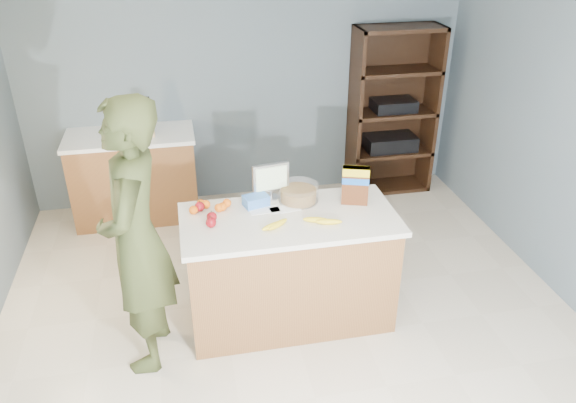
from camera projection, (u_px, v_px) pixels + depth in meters
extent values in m
cube|color=beige|center=(297.00, 341.00, 4.19)|extent=(4.50, 5.00, 0.02)
cube|color=slate|center=(246.00, 83.00, 5.75)|extent=(4.50, 0.02, 2.50)
cube|color=brown|center=(289.00, 271.00, 4.24)|extent=(1.50, 0.70, 0.86)
cube|color=silver|center=(289.00, 219.00, 4.03)|extent=(1.56, 0.76, 0.04)
cube|color=black|center=(289.00, 310.00, 4.42)|extent=(1.46, 0.66, 0.10)
cube|color=brown|center=(135.00, 178.00, 5.67)|extent=(1.20, 0.60, 0.86)
cube|color=white|center=(129.00, 136.00, 5.46)|extent=(1.24, 0.62, 0.04)
cube|color=black|center=(387.00, 107.00, 6.18)|extent=(0.90, 0.04, 1.80)
cube|color=black|center=(354.00, 115.00, 5.95)|extent=(0.04, 0.40, 1.80)
cube|color=black|center=(430.00, 110.00, 6.10)|extent=(0.04, 0.40, 1.80)
cube|color=black|center=(386.00, 185.00, 6.44)|extent=(0.90, 0.40, 0.04)
cube|color=black|center=(389.00, 151.00, 6.23)|extent=(0.90, 0.40, 0.04)
cube|color=black|center=(393.00, 112.00, 6.02)|extent=(0.90, 0.40, 0.04)
cube|color=black|center=(397.00, 71.00, 5.81)|extent=(0.90, 0.40, 0.04)
cube|color=black|center=(401.00, 28.00, 5.61)|extent=(0.90, 0.40, 0.04)
cube|color=black|center=(390.00, 142.00, 6.19)|extent=(0.55, 0.32, 0.16)
cube|color=black|center=(393.00, 105.00, 5.98)|extent=(0.45, 0.30, 0.12)
imported|color=#353C1C|center=(136.00, 240.00, 3.63)|extent=(0.54, 0.75, 1.93)
cube|color=tan|center=(147.00, 125.00, 5.36)|extent=(0.12, 0.10, 0.22)
cylinder|color=black|center=(141.00, 110.00, 5.28)|extent=(0.02, 0.02, 0.09)
cylinder|color=black|center=(143.00, 110.00, 5.28)|extent=(0.02, 0.02, 0.09)
cylinder|color=black|center=(145.00, 110.00, 5.29)|extent=(0.02, 0.02, 0.09)
cylinder|color=black|center=(148.00, 109.00, 5.29)|extent=(0.02, 0.02, 0.09)
cylinder|color=black|center=(150.00, 109.00, 5.29)|extent=(0.02, 0.02, 0.09)
cube|color=white|center=(264.00, 210.00, 4.11)|extent=(0.23, 0.13, 0.00)
cube|color=white|center=(285.00, 209.00, 4.12)|extent=(0.23, 0.14, 0.00)
ellipsoid|color=yellow|center=(278.00, 224.00, 3.89)|extent=(0.18, 0.15, 0.04)
ellipsoid|color=yellow|center=(273.00, 226.00, 3.87)|extent=(0.19, 0.12, 0.04)
ellipsoid|color=yellow|center=(316.00, 220.00, 3.94)|extent=(0.19, 0.10, 0.04)
ellipsoid|color=yellow|center=(329.00, 222.00, 3.92)|extent=(0.19, 0.08, 0.04)
sphere|color=maroon|center=(200.00, 207.00, 4.08)|extent=(0.07, 0.07, 0.07)
sphere|color=maroon|center=(212.00, 217.00, 3.95)|extent=(0.07, 0.07, 0.07)
sphere|color=maroon|center=(211.00, 222.00, 3.88)|extent=(0.07, 0.07, 0.07)
sphere|color=orange|center=(193.00, 210.00, 4.04)|extent=(0.06, 0.06, 0.06)
sphere|color=orange|center=(206.00, 204.00, 4.12)|extent=(0.06, 0.06, 0.06)
sphere|color=orange|center=(222.00, 207.00, 4.09)|extent=(0.06, 0.06, 0.06)
sphere|color=orange|center=(227.00, 203.00, 4.14)|extent=(0.06, 0.06, 0.06)
sphere|color=orange|center=(201.00, 204.00, 4.13)|extent=(0.06, 0.06, 0.06)
sphere|color=orange|center=(219.00, 208.00, 4.07)|extent=(0.06, 0.06, 0.06)
cube|color=blue|center=(256.00, 201.00, 4.15)|extent=(0.21, 0.16, 0.08)
cylinder|color=#267219|center=(298.00, 195.00, 4.22)|extent=(0.27, 0.27, 0.09)
cylinder|color=white|center=(298.00, 193.00, 4.21)|extent=(0.30, 0.30, 0.13)
cylinder|color=silver|center=(271.00, 197.00, 4.28)|extent=(0.12, 0.12, 0.01)
cylinder|color=silver|center=(271.00, 194.00, 4.26)|extent=(0.02, 0.02, 0.05)
cube|color=silver|center=(271.00, 178.00, 4.20)|extent=(0.28, 0.08, 0.22)
cube|color=yellow|center=(272.00, 179.00, 4.18)|extent=(0.24, 0.04, 0.18)
cube|color=#592B14|center=(355.00, 186.00, 4.13)|extent=(0.21, 0.13, 0.29)
cube|color=yellow|center=(356.00, 171.00, 4.08)|extent=(0.21, 0.13, 0.06)
cube|color=blue|center=(356.00, 180.00, 4.11)|extent=(0.21, 0.13, 0.05)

